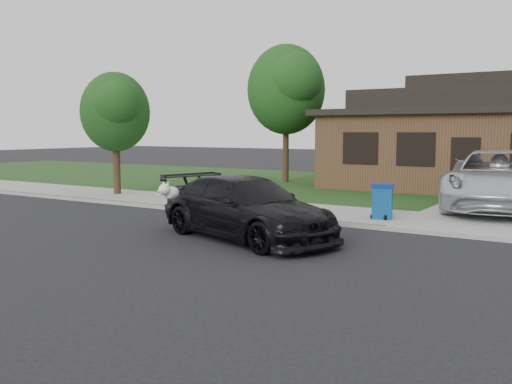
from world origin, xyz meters
The scene contains 10 objects.
ground centered at (0.00, 0.00, 0.00)m, with size 120.00×120.00×0.00m, color black.
sidewalk centered at (0.00, 5.00, 0.06)m, with size 60.00×3.00×0.12m, color gray.
curb centered at (0.00, 3.50, 0.06)m, with size 60.00×0.12×0.12m, color gray.
lawn centered at (0.00, 13.00, 0.07)m, with size 60.00×13.00×0.13m, color #193814.
sedan centered at (1.35, 0.71, 0.73)m, with size 5.38×3.49×1.45m.
minivan centered at (5.60, 8.16, 1.04)m, with size 2.99×6.48×1.80m, color silver.
recycling_bin centered at (3.23, 4.65, 0.60)m, with size 0.71×0.71×0.96m.
house centered at (4.00, 15.00, 2.13)m, with size 12.60×8.60×4.65m.
tree_0 centered at (-4.34, 12.88, 4.48)m, with size 3.78×3.60×6.34m.
tree_2 centered at (-7.38, 5.11, 3.27)m, with size 2.73×2.60×4.59m.
Camera 1 is at (8.57, -10.27, 2.51)m, focal length 40.00 mm.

